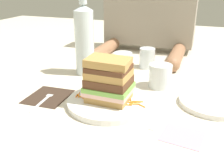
{
  "coord_description": "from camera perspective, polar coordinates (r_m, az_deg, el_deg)",
  "views": [
    {
      "loc": [
        0.24,
        -0.64,
        0.36
      ],
      "look_at": [
        -0.01,
        0.03,
        0.06
      ],
      "focal_mm": 41.11,
      "sensor_mm": 36.0,
      "label": 1
    }
  ],
  "objects": [
    {
      "name": "ground_plane",
      "position": [
        0.77,
        -0.1,
        -4.66
      ],
      "size": [
        3.0,
        3.0,
        0.0
      ],
      "primitive_type": "plane",
      "color": "beige"
    },
    {
      "name": "main_plate",
      "position": [
        0.77,
        -0.77,
        -4.15
      ],
      "size": [
        0.25,
        0.25,
        0.02
      ],
      "primitive_type": "cylinder",
      "color": "white",
      "rests_on": "ground_plane"
    },
    {
      "name": "sandwich",
      "position": [
        0.74,
        -0.8,
        0.79
      ],
      "size": [
        0.13,
        0.11,
        0.13
      ],
      "color": "tan",
      "rests_on": "main_plate"
    },
    {
      "name": "carrot_shred_0",
      "position": [
        0.81,
        -5.59,
        -1.85
      ],
      "size": [
        0.01,
        0.02,
        0.0
      ],
      "primitive_type": "cylinder",
      "rotation": [
        0.0,
        1.57,
        2.07
      ],
      "color": "orange",
      "rests_on": "main_plate"
    },
    {
      "name": "carrot_shred_1",
      "position": [
        0.79,
        -7.42,
        -2.58
      ],
      "size": [
        0.01,
        0.02,
        0.0
      ],
      "primitive_type": "cylinder",
      "rotation": [
        0.0,
        1.57,
        5.11
      ],
      "color": "orange",
      "rests_on": "main_plate"
    },
    {
      "name": "carrot_shred_2",
      "position": [
        0.8,
        -7.43,
        -2.23
      ],
      "size": [
        0.01,
        0.02,
        0.0
      ],
      "primitive_type": "cylinder",
      "rotation": [
        0.0,
        1.57,
        1.78
      ],
      "color": "orange",
      "rests_on": "main_plate"
    },
    {
      "name": "carrot_shred_3",
      "position": [
        0.79,
        -4.46,
        -2.42
      ],
      "size": [
        0.01,
        0.02,
        0.0
      ],
      "primitive_type": "cylinder",
      "rotation": [
        0.0,
        1.57,
        5.25
      ],
      "color": "orange",
      "rests_on": "main_plate"
    },
    {
      "name": "carrot_shred_4",
      "position": [
        0.78,
        -5.89,
        -3.15
      ],
      "size": [
        0.02,
        0.01,
        0.0
      ],
      "primitive_type": "cylinder",
      "rotation": [
        0.0,
        1.57,
        3.81
      ],
      "color": "orange",
      "rests_on": "main_plate"
    },
    {
      "name": "carrot_shred_5",
      "position": [
        0.79,
        -7.87,
        -2.56
      ],
      "size": [
        0.01,
        0.02,
        0.0
      ],
      "primitive_type": "cylinder",
      "rotation": [
        0.0,
        1.57,
        1.82
      ],
      "color": "orange",
      "rests_on": "main_plate"
    },
    {
      "name": "carrot_shred_6",
      "position": [
        0.78,
        -6.62,
        -2.87
      ],
      "size": [
        0.02,
        0.0,
        0.0
      ],
      "primitive_type": "cylinder",
      "rotation": [
        0.0,
        1.57,
        6.24
      ],
      "color": "orange",
      "rests_on": "main_plate"
    },
    {
      "name": "carrot_shred_7",
      "position": [
        0.79,
        -4.6,
        -2.65
      ],
      "size": [
        0.03,
        0.02,
        0.0
      ],
      "primitive_type": "cylinder",
      "rotation": [
        0.0,
        1.57,
        2.61
      ],
      "color": "orange",
      "rests_on": "main_plate"
    },
    {
      "name": "carrot_shred_8",
      "position": [
        0.75,
        3.9,
        -4.13
      ],
      "size": [
        0.02,
        0.0,
        0.0
      ],
      "primitive_type": "cylinder",
      "rotation": [
        0.0,
        1.57,
        3.12
      ],
      "color": "orange",
      "rests_on": "main_plate"
    },
    {
      "name": "carrot_shred_9",
      "position": [
        0.75,
        5.69,
        -3.89
      ],
      "size": [
        0.03,
        0.01,
        0.0
      ],
      "primitive_type": "cylinder",
      "rotation": [
        0.0,
        1.57,
        3.4
      ],
      "color": "orange",
      "rests_on": "main_plate"
    },
    {
      "name": "carrot_shred_10",
      "position": [
        0.74,
        5.04,
        -4.44
      ],
      "size": [
        0.03,
        0.01,
        0.0
      ],
      "primitive_type": "cylinder",
      "rotation": [
        0.0,
        1.57,
        3.46
      ],
      "color": "orange",
      "rests_on": "main_plate"
    },
    {
      "name": "carrot_shred_11",
      "position": [
        0.75,
        5.62,
        -4.07
      ],
      "size": [
        0.02,
        0.01,
        0.0
      ],
      "primitive_type": "cylinder",
      "rotation": [
        0.0,
        1.57,
        3.61
      ],
      "color": "orange",
      "rests_on": "main_plate"
    },
    {
      "name": "carrot_shred_12",
      "position": [
        0.73,
        3.37,
        -4.64
      ],
      "size": [
        0.03,
        0.01,
        0.0
      ],
      "primitive_type": "cylinder",
      "rotation": [
        0.0,
        1.57,
        0.25
      ],
      "color": "orange",
      "rests_on": "main_plate"
    },
    {
      "name": "carrot_shred_13",
      "position": [
        0.76,
        4.25,
        -3.78
      ],
      "size": [
        0.01,
        0.03,
        0.0
      ],
      "primitive_type": "cylinder",
      "rotation": [
        0.0,
        1.57,
        5.13
      ],
      "color": "orange",
      "rests_on": "main_plate"
    },
    {
      "name": "carrot_shred_14",
      "position": [
        0.73,
        6.74,
        -4.85
      ],
      "size": [
        0.02,
        0.01,
        0.0
      ],
      "primitive_type": "cylinder",
      "rotation": [
        0.0,
        1.57,
        5.77
      ],
      "color": "orange",
      "rests_on": "main_plate"
    },
    {
      "name": "napkin_dark",
      "position": [
        0.85,
        -13.95,
        -2.68
      ],
      "size": [
        0.13,
        0.15,
        0.0
      ],
      "primitive_type": "cube",
      "rotation": [
        0.0,
        0.0,
        0.04
      ],
      "color": "#38281E",
      "rests_on": "ground_plane"
    },
    {
      "name": "fork",
      "position": [
        0.83,
        -14.71,
        -3.11
      ],
      "size": [
        0.03,
        0.17,
        0.0
      ],
      "color": "silver",
      "rests_on": "napkin_dark"
    },
    {
      "name": "knife",
      "position": [
        0.74,
        11.12,
        -6.41
      ],
      "size": [
        0.04,
        0.2,
        0.0
      ],
      "color": "silver",
      "rests_on": "ground_plane"
    },
    {
      "name": "juice_glass",
      "position": [
        0.9,
        10.66,
        1.57
      ],
      "size": [
        0.08,
        0.08,
        0.08
      ],
      "color": "white",
      "rests_on": "ground_plane"
    },
    {
      "name": "water_bottle",
      "position": [
        0.99,
        -6.16,
        9.78
      ],
      "size": [
        0.07,
        0.07,
        0.3
      ],
      "color": "silver",
      "rests_on": "ground_plane"
    },
    {
      "name": "empty_tumbler_0",
      "position": [
        1.01,
        2.41,
        4.61
      ],
      "size": [
        0.07,
        0.07,
        0.09
      ],
      "primitive_type": "cylinder",
      "color": "silver",
      "rests_on": "ground_plane"
    },
    {
      "name": "empty_tumbler_1",
      "position": [
        1.09,
        7.8,
        5.75
      ],
      "size": [
        0.06,
        0.06,
        0.08
      ],
      "primitive_type": "cylinder",
      "color": "silver",
      "rests_on": "ground_plane"
    },
    {
      "name": "side_plate",
      "position": [
        0.83,
        21.58,
        -3.87
      ],
      "size": [
        0.2,
        0.2,
        0.02
      ],
      "primitive_type": "cylinder",
      "color": "white",
      "rests_on": "ground_plane"
    },
    {
      "name": "napkin_pink",
      "position": [
        0.65,
        15.34,
        -11.06
      ],
      "size": [
        0.11,
        0.1,
        0.0
      ],
      "primitive_type": "cube",
      "rotation": [
        0.0,
        0.0,
        -0.13
      ],
      "color": "pink",
      "rests_on": "ground_plane"
    }
  ]
}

